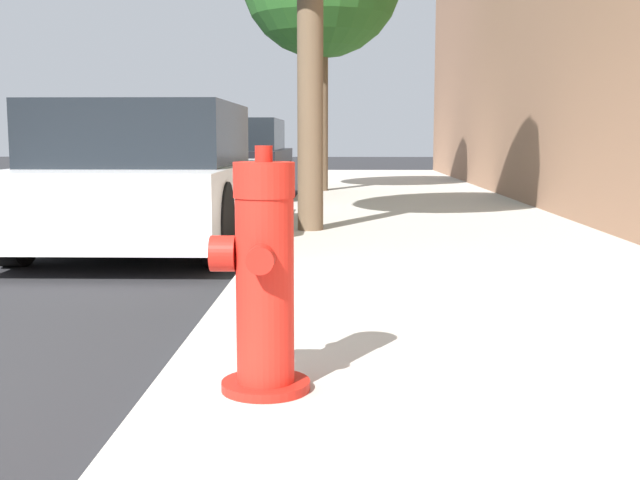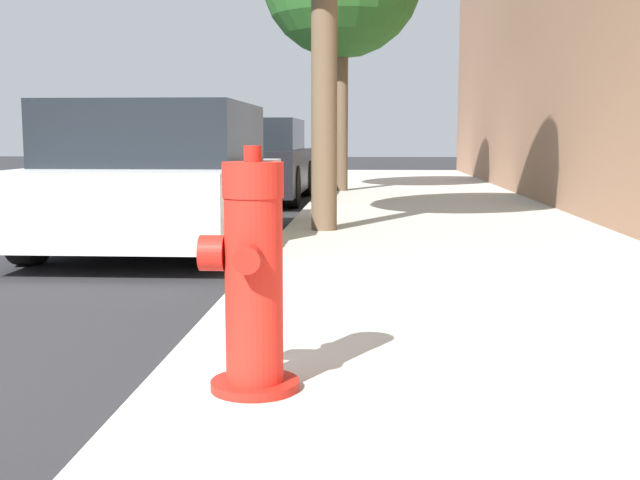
{
  "view_description": "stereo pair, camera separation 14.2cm",
  "coord_description": "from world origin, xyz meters",
  "views": [
    {
      "loc": [
        2.38,
        -3.09,
        1.07
      ],
      "look_at": [
        2.27,
        1.03,
        0.54
      ],
      "focal_mm": 45.0,
      "sensor_mm": 36.0,
      "label": 1
    },
    {
      "loc": [
        2.52,
        -3.08,
        1.07
      ],
      "look_at": [
        2.27,
        1.03,
        0.54
      ],
      "focal_mm": 45.0,
      "sensor_mm": 36.0,
      "label": 2
    }
  ],
  "objects": [
    {
      "name": "parked_car_near",
      "position": [
        0.52,
        4.64,
        0.67
      ],
      "size": [
        1.89,
        4.06,
        1.39
      ],
      "color": "silver",
      "rests_on": "ground_plane"
    },
    {
      "name": "sidewalk_slab",
      "position": [
        3.32,
        0.0,
        0.06
      ],
      "size": [
        3.35,
        40.0,
        0.12
      ],
      "color": "#B7B2A8",
      "rests_on": "ground_plane"
    },
    {
      "name": "parked_car_mid",
      "position": [
        0.55,
        10.12,
        0.66
      ],
      "size": [
        1.84,
        3.98,
        1.36
      ],
      "color": "black",
      "rests_on": "ground_plane"
    },
    {
      "name": "fire_hydrant",
      "position": [
        2.09,
        -0.17,
        0.54
      ],
      "size": [
        0.37,
        0.37,
        0.91
      ],
      "color": "red",
      "rests_on": "sidewalk_slab"
    }
  ]
}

